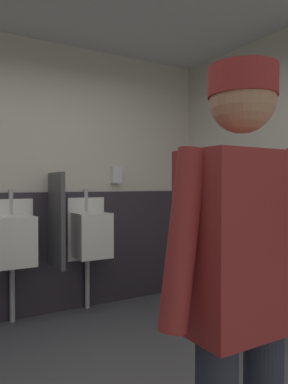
{
  "coord_description": "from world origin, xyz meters",
  "views": [
    {
      "loc": [
        -0.87,
        -1.77,
        1.29
      ],
      "look_at": [
        0.02,
        -0.28,
        1.25
      ],
      "focal_mm": 34.47,
      "sensor_mm": 36.0,
      "label": 1
    }
  ],
  "objects_px": {
    "person": "(244,275)",
    "trash_bin": "(254,296)",
    "urinal_middle": "(90,235)",
    "soap_dispenser": "(116,175)",
    "urinal_left": "(14,240)"
  },
  "relations": [
    {
      "from": "urinal_middle",
      "to": "soap_dispenser",
      "type": "xyz_separation_m",
      "value": [
        0.35,
        0.12,
        0.61
      ]
    },
    {
      "from": "person",
      "to": "trash_bin",
      "type": "distance_m",
      "value": 2.25
    },
    {
      "from": "trash_bin",
      "to": "soap_dispenser",
      "type": "height_order",
      "value": "soap_dispenser"
    },
    {
      "from": "person",
      "to": "trash_bin",
      "type": "height_order",
      "value": "person"
    },
    {
      "from": "urinal_middle",
      "to": "soap_dispenser",
      "type": "height_order",
      "value": "soap_dispenser"
    },
    {
      "from": "urinal_middle",
      "to": "soap_dispenser",
      "type": "relative_size",
      "value": 6.89
    },
    {
      "from": "urinal_middle",
      "to": "trash_bin",
      "type": "distance_m",
      "value": 1.67
    },
    {
      "from": "urinal_left",
      "to": "trash_bin",
      "type": "distance_m",
      "value": 2.23
    },
    {
      "from": "urinal_left",
      "to": "soap_dispenser",
      "type": "xyz_separation_m",
      "value": [
        1.1,
        0.12,
        0.61
      ]
    },
    {
      "from": "urinal_left",
      "to": "soap_dispenser",
      "type": "relative_size",
      "value": 6.89
    },
    {
      "from": "person",
      "to": "soap_dispenser",
      "type": "bearing_deg",
      "value": 71.85
    },
    {
      "from": "trash_bin",
      "to": "urinal_left",
      "type": "bearing_deg",
      "value": 147.01
    },
    {
      "from": "urinal_middle",
      "to": "trash_bin",
      "type": "relative_size",
      "value": 2.15
    },
    {
      "from": "urinal_middle",
      "to": "urinal_left",
      "type": "bearing_deg",
      "value": 180.0
    },
    {
      "from": "trash_bin",
      "to": "soap_dispenser",
      "type": "bearing_deg",
      "value": 118.89
    }
  ]
}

